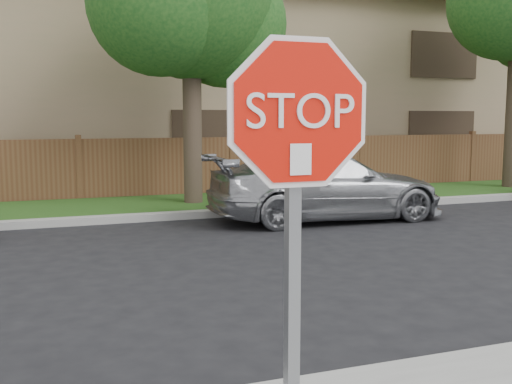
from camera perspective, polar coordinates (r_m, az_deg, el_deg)
name	(u,v)px	position (r m, az deg, el deg)	size (l,w,h in m)	color
far_curb	(91,220)	(12.48, -15.45, -2.62)	(70.00, 0.30, 0.15)	gray
grass_strip	(85,209)	(14.11, -15.98, -1.59)	(70.00, 3.00, 0.12)	#1E4714
fence	(79,171)	(15.61, -16.49, 1.94)	(70.00, 0.12, 1.60)	#55321E
apartment_building	(65,75)	(21.19, -17.70, 10.57)	(35.20, 9.20, 7.20)	#9F8462
stop_sign	(297,179)	(2.91, 3.90, 1.20)	(1.01, 0.13, 2.55)	gray
sedan_right	(326,185)	(12.55, 6.72, 0.62)	(2.02, 4.96, 1.44)	#9D9FA4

